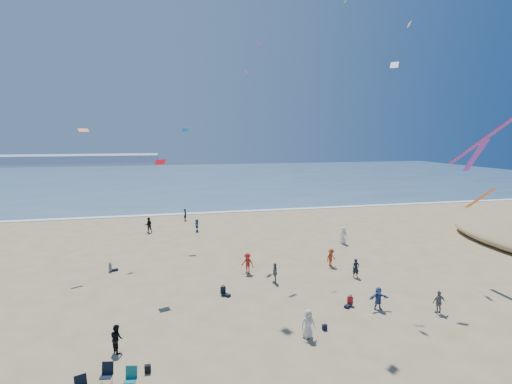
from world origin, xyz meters
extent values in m
cube|color=#476B84|center=(0.00, 95.00, 0.03)|extent=(220.00, 100.00, 0.06)
cube|color=white|center=(0.00, 45.00, 0.04)|extent=(220.00, 1.20, 0.08)
cube|color=#7A8EA8|center=(-60.00, 170.00, 1.60)|extent=(110.00, 20.00, 3.20)
imported|color=#345C8F|center=(0.76, 34.01, 0.73)|extent=(0.44, 1.36, 1.46)
imported|color=slate|center=(14.10, 7.82, 0.75)|extent=(0.88, 0.37, 1.51)
imported|color=white|center=(15.44, 24.71, 0.91)|extent=(0.97, 1.06, 1.82)
imported|color=black|center=(-0.25, 40.44, 0.80)|extent=(0.49, 0.65, 1.59)
imported|color=black|center=(-4.88, 34.60, 0.91)|extent=(1.00, 0.84, 1.83)
imported|color=#AD1F18|center=(3.64, 18.10, 0.86)|extent=(1.27, 1.16, 1.72)
imported|color=gray|center=(5.26, 15.44, 0.80)|extent=(0.57, 0.99, 1.59)
imported|color=silver|center=(4.75, 6.77, 0.83)|extent=(0.81, 0.53, 1.66)
imported|color=#334E8C|center=(10.62, 9.27, 0.75)|extent=(1.41, 0.52, 1.50)
imported|color=black|center=(-5.68, 7.67, 0.76)|extent=(0.89, 0.94, 1.52)
imported|color=#9D3516|center=(11.16, 18.15, 0.78)|extent=(1.16, 0.94, 1.57)
imported|color=black|center=(11.97, 15.08, 0.77)|extent=(0.60, 0.43, 1.54)
cube|color=black|center=(-4.03, 5.35, 0.19)|extent=(0.30, 0.22, 0.38)
cube|color=black|center=(6.04, 7.40, 0.17)|extent=(0.28, 0.18, 0.34)
cube|color=purple|center=(5.27, 26.44, 17.65)|extent=(0.81, 0.92, 0.32)
cube|color=gold|center=(19.21, 20.44, 21.43)|extent=(0.45, 0.86, 0.43)
cube|color=red|center=(-3.18, 17.43, 9.45)|extent=(0.86, 0.69, 0.41)
cube|color=#F54112|center=(-9.64, 24.28, 11.88)|extent=(0.92, 0.73, 0.30)
cube|color=white|center=(14.58, 15.08, 16.79)|extent=(0.80, 0.79, 0.52)
cube|color=purple|center=(5.85, 23.13, 19.64)|extent=(0.87, 0.75, 0.32)
cube|color=blue|center=(-0.50, 30.45, 12.04)|extent=(0.69, 0.22, 0.40)
cube|color=purple|center=(16.17, 7.97, 10.18)|extent=(0.35, 3.14, 2.21)
cube|color=#DF5917|center=(20.63, 12.16, 6.63)|extent=(0.35, 2.64, 1.87)
cube|color=#5F238F|center=(11.02, 1.90, 11.22)|extent=(0.35, 3.30, 2.33)
camera|label=1|loc=(-2.99, -13.34, 11.43)|focal=28.00mm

